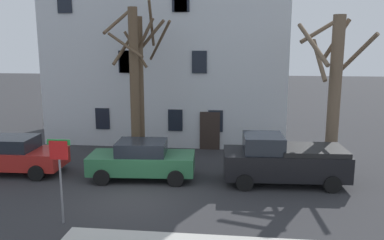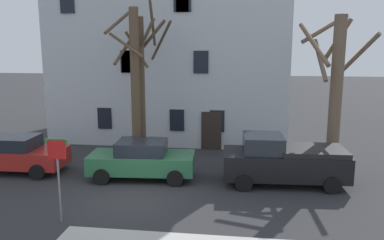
{
  "view_description": "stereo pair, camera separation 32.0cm",
  "coord_description": "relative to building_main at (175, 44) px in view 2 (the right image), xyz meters",
  "views": [
    {
      "loc": [
        3.77,
        -13.85,
        5.77
      ],
      "look_at": [
        1.87,
        2.87,
        2.51
      ],
      "focal_mm": 37.0,
      "sensor_mm": 36.0,
      "label": 1
    },
    {
      "loc": [
        4.09,
        -13.81,
        5.77
      ],
      "look_at": [
        1.87,
        2.87,
        2.51
      ],
      "focal_mm": 37.0,
      "sensor_mm": 36.0,
      "label": 2
    }
  ],
  "objects": [
    {
      "name": "tree_bare_far",
      "position": [
        8.56,
        -6.96,
        -1.82
      ],
      "size": [
        3.39,
        3.35,
        7.16
      ],
      "color": "brown",
      "rests_on": "ground_plane"
    },
    {
      "name": "car_red_sedan",
      "position": [
        -5.88,
        -9.33,
        -4.9
      ],
      "size": [
        4.78,
        2.21,
        1.66
      ],
      "color": "#AD231E",
      "rests_on": "ground_plane"
    },
    {
      "name": "tree_bare_near",
      "position": [
        -0.67,
        -7.12,
        -1.71
      ],
      "size": [
        2.75,
        2.02,
        7.43
      ],
      "color": "brown",
      "rests_on": "ground_plane"
    },
    {
      "name": "pickup_truck_black",
      "position": [
        6.18,
        -9.32,
        -4.74
      ],
      "size": [
        5.14,
        2.45,
        2.06
      ],
      "color": "black",
      "rests_on": "ground_plane"
    },
    {
      "name": "car_green_sedan",
      "position": [
        0.17,
        -9.44,
        -4.89
      ],
      "size": [
        4.62,
        2.3,
        1.67
      ],
      "color": "#2D6B42",
      "rests_on": "ground_plane"
    },
    {
      "name": "bicycle_leaning",
      "position": [
        -6.45,
        -6.8,
        -5.37
      ],
      "size": [
        1.75,
        0.1,
        1.03
      ],
      "color": "black",
      "rests_on": "ground_plane"
    },
    {
      "name": "street_sign_pole",
      "position": [
        -1.37,
        -14.0,
        -3.77
      ],
      "size": [
        0.76,
        0.07,
        2.81
      ],
      "color": "slate",
      "rests_on": "ground_plane"
    },
    {
      "name": "building_main",
      "position": [
        0.0,
        0.0,
        0.0
      ],
      "size": [
        14.27,
        8.97,
        11.33
      ],
      "color": "silver",
      "rests_on": "ground_plane"
    },
    {
      "name": "tree_bare_mid",
      "position": [
        -0.54,
        -6.42,
        -1.86
      ],
      "size": [
        3.04,
        3.05,
        7.77
      ],
      "color": "brown",
      "rests_on": "ground_plane"
    },
    {
      "name": "ground_plane",
      "position": [
        0.41,
        -11.65,
        -5.73
      ],
      "size": [
        120.0,
        120.0,
        0.0
      ],
      "primitive_type": "plane",
      "color": "#2D2D30"
    }
  ]
}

